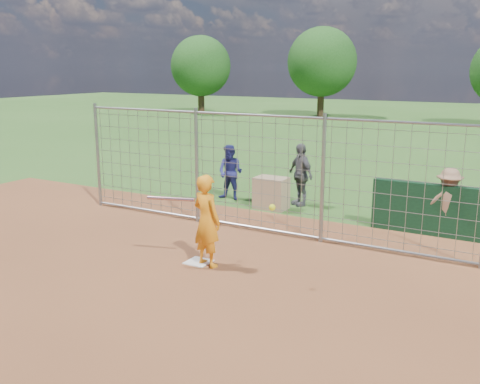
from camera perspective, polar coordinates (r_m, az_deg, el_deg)
The scene contains 11 objects.
ground at distance 9.98m, azimuth -3.80°, elevation -7.16°, with size 100.00×100.00×0.00m, color #2D591E.
infield_dirt at distance 7.86m, azimuth -16.23°, elevation -13.48°, with size 18.00×18.00×0.00m, color brown.
home_plate at distance 9.82m, azimuth -4.44°, elevation -7.46°, with size 0.43×0.43×0.02m, color silver.
dugout_wall at distance 11.90m, azimuth 20.06°, elevation -1.82°, with size 2.60×0.20×1.10m, color #11381E.
batter at distance 9.42m, azimuth -3.57°, elevation -3.08°, with size 0.61×0.40×1.66m, color orange.
bystander_a at distance 14.21m, azimuth -1.03°, elevation 2.09°, with size 0.72×0.56×1.47m, color navy.
bystander_b at distance 13.70m, azimuth 6.45°, elevation 1.87°, with size 0.94×0.39×1.60m, color #5A585D.
bystander_c at distance 11.88m, azimuth 21.30°, elevation -1.08°, with size 0.94×0.54×1.45m, color #926A50.
equipment_bin at distance 13.36m, azimuth 3.35°, elevation -0.12°, with size 0.80×0.55×0.80m, color tan.
equipment_in_play at distance 9.12m, azimuth -4.96°, elevation -0.93°, with size 2.39×0.32×0.16m.
backstop_fence at distance 11.30m, azimuth 1.68°, elevation 1.91°, with size 9.08×0.08×2.60m.
Camera 1 is at (5.18, -7.80, 3.46)m, focal length 40.00 mm.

